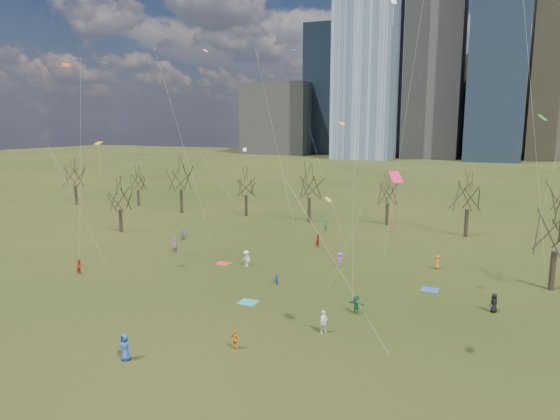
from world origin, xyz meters
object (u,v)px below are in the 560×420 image
at_px(person_2, 80,267).
at_px(blanket_navy, 430,290).
at_px(person_0, 125,347).
at_px(person_1, 324,322).
at_px(blanket_teal, 248,302).
at_px(person_4, 235,340).
at_px(blanket_crimson, 223,263).

bearing_deg(person_2, blanket_navy, -68.32).
bearing_deg(person_0, person_2, 149.85).
height_order(person_1, person_2, person_1).
xyz_separation_m(blanket_teal, person_4, (3.48, -8.76, 0.70)).
relative_size(blanket_crimson, person_2, 0.98).
xyz_separation_m(blanket_navy, blanket_crimson, (-22.97, -0.01, 0.00)).
bearing_deg(person_0, person_1, 48.74).
bearing_deg(blanket_navy, person_0, -126.45).
height_order(blanket_teal, blanket_crimson, same).
distance_m(blanket_navy, person_2, 36.24).
bearing_deg(blanket_teal, person_4, -68.33).
bearing_deg(person_4, person_1, -124.99).
bearing_deg(person_1, person_2, 124.91).
height_order(blanket_teal, blanket_navy, same).
bearing_deg(person_4, person_2, -12.71).
bearing_deg(person_1, blanket_crimson, 93.62).
bearing_deg(person_0, person_4, 43.73).
bearing_deg(blanket_teal, blanket_crimson, 129.73).
height_order(blanket_teal, person_0, person_0).
distance_m(blanket_navy, person_4, 21.88).
bearing_deg(person_4, blanket_teal, -59.96).
bearing_deg(blanket_teal, person_0, -101.05).
xyz_separation_m(person_0, person_4, (6.07, 4.46, -0.23)).
bearing_deg(person_2, blanket_crimson, -44.86).
bearing_deg(blanket_navy, person_1, -114.60).
relative_size(blanket_teal, blanket_crimson, 1.00).
xyz_separation_m(blanket_crimson, person_1, (16.72, -13.65, 0.89)).
bearing_deg(blanket_teal, blanket_navy, 34.55).
height_order(person_0, person_4, person_0).
relative_size(person_1, person_4, 1.26).
height_order(blanket_navy, person_4, person_4).
bearing_deg(blanket_crimson, person_2, -141.09).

